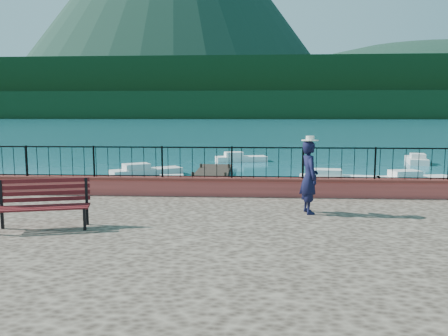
# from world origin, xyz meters

# --- Properties ---
(ground) EXTENTS (2000.00, 2000.00, 0.00)m
(ground) POSITION_xyz_m (0.00, 0.00, 0.00)
(ground) COLOR #19596B
(ground) RESTS_ON ground
(parapet) EXTENTS (28.00, 0.46, 0.58)m
(parapet) POSITION_xyz_m (0.00, 3.70, 1.49)
(parapet) COLOR #CB4D49
(parapet) RESTS_ON promenade
(railing) EXTENTS (27.00, 0.05, 0.95)m
(railing) POSITION_xyz_m (0.00, 3.70, 2.25)
(railing) COLOR black
(railing) RESTS_ON parapet
(dock) EXTENTS (2.00, 16.00, 0.30)m
(dock) POSITION_xyz_m (-2.00, 12.00, 0.15)
(dock) COLOR #2D231C
(dock) RESTS_ON ground
(far_forest) EXTENTS (900.00, 60.00, 18.00)m
(far_forest) POSITION_xyz_m (0.00, 300.00, 9.00)
(far_forest) COLOR black
(far_forest) RESTS_ON ground
(foothills) EXTENTS (900.00, 120.00, 44.00)m
(foothills) POSITION_xyz_m (0.00, 360.00, 22.00)
(foothills) COLOR black
(foothills) RESTS_ON ground
(companion_hill) EXTENTS (448.00, 384.00, 180.00)m
(companion_hill) POSITION_xyz_m (220.00, 560.00, 0.00)
(companion_hill) COLOR #142D23
(companion_hill) RESTS_ON ground
(park_bench) EXTENTS (2.10, 1.13, 1.11)m
(park_bench) POSITION_xyz_m (-4.36, -0.51, 1.53)
(park_bench) COLOR black
(park_bench) RESTS_ON promenade
(person) EXTENTS (0.57, 0.76, 1.89)m
(person) POSITION_xyz_m (1.80, 1.44, 2.15)
(person) COLOR black
(person) RESTS_ON promenade
(hat) EXTENTS (0.44, 0.44, 0.12)m
(hat) POSITION_xyz_m (1.80, 1.44, 3.15)
(hat) COLOR silver
(hat) RESTS_ON person
(boat_0) EXTENTS (3.50, 2.01, 0.80)m
(boat_0) POSITION_xyz_m (-3.05, 11.14, 0.40)
(boat_0) COLOR silver
(boat_0) RESTS_ON ground
(boat_1) EXTENTS (4.38, 1.89, 0.80)m
(boat_1) POSITION_xyz_m (5.09, 13.79, 0.40)
(boat_1) COLOR silver
(boat_1) RESTS_ON ground
(boat_2) EXTENTS (4.37, 2.17, 0.80)m
(boat_2) POSITION_xyz_m (9.11, 13.79, 0.40)
(boat_2) COLOR silver
(boat_2) RESTS_ON ground
(boat_3) EXTENTS (4.32, 3.42, 0.80)m
(boat_3) POSITION_xyz_m (-6.03, 16.25, 0.40)
(boat_3) COLOR silver
(boat_3) RESTS_ON ground
(boat_4) EXTENTS (4.16, 2.21, 0.80)m
(boat_4) POSITION_xyz_m (-0.43, 24.33, 0.40)
(boat_4) COLOR white
(boat_4) RESTS_ON ground
(boat_5) EXTENTS (2.12, 3.96, 0.80)m
(boat_5) POSITION_xyz_m (12.99, 24.17, 0.40)
(boat_5) COLOR silver
(boat_5) RESTS_ON ground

